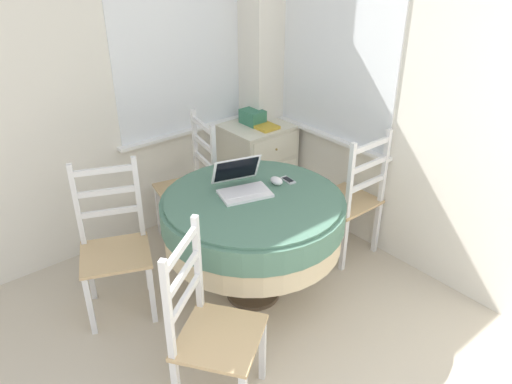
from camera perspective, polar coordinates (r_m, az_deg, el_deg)
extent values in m
cube|color=white|center=(3.52, -27.03, 9.36)|extent=(4.21, 0.06, 2.55)
cube|color=white|center=(3.89, -8.86, 16.93)|extent=(1.10, 0.01, 1.42)
cube|color=white|center=(4.07, -7.90, 6.88)|extent=(1.18, 0.07, 0.02)
cube|color=white|center=(3.79, 9.29, 16.60)|extent=(0.01, 1.10, 1.42)
cube|color=white|center=(3.98, 8.21, 6.33)|extent=(0.07, 1.18, 0.02)
cube|color=white|center=(4.23, 0.60, 15.15)|extent=(0.28, 0.28, 2.55)
cylinder|color=#4C3D2D|center=(3.48, -0.33, -11.35)|extent=(0.36, 0.36, 0.03)
cylinder|color=#4C3D2D|center=(3.26, -0.35, -6.35)|extent=(0.11, 0.11, 0.71)
cylinder|color=beige|center=(3.15, -0.36, -3.31)|extent=(1.12, 1.12, 0.30)
cylinder|color=#4C7560|center=(3.11, -0.36, -2.15)|extent=(1.15, 1.15, 0.16)
cylinder|color=#4C7560|center=(3.07, -0.37, -0.75)|extent=(1.09, 1.09, 0.02)
cube|color=white|center=(3.09, -1.27, -0.17)|extent=(0.36, 0.28, 0.02)
cube|color=silver|center=(3.09, -1.37, 0.12)|extent=(0.30, 0.19, 0.00)
cube|color=white|center=(3.16, -2.28, 2.59)|extent=(0.32, 0.18, 0.19)
cube|color=black|center=(3.16, -2.25, 2.60)|extent=(0.29, 0.16, 0.16)
ellipsoid|color=white|center=(3.21, 2.36, 1.29)|extent=(0.06, 0.10, 0.05)
cube|color=#B2B7BC|center=(3.26, 3.68, 1.35)|extent=(0.06, 0.12, 0.01)
cube|color=black|center=(3.26, 3.68, 1.45)|extent=(0.05, 0.08, 0.00)
cube|color=tan|center=(3.86, -8.09, 0.16)|extent=(0.47, 0.49, 0.02)
cube|color=white|center=(4.08, -11.04, -2.04)|extent=(0.04, 0.04, 0.43)
cube|color=white|center=(3.77, -9.31, -4.57)|extent=(0.04, 0.04, 0.43)
cube|color=white|center=(4.17, -6.58, -0.96)|extent=(0.04, 0.04, 0.43)
cube|color=white|center=(3.87, -4.53, -3.33)|extent=(0.04, 0.04, 0.43)
cube|color=white|center=(3.95, -6.98, 5.51)|extent=(0.04, 0.04, 0.55)
cube|color=white|center=(3.63, -4.83, 3.54)|extent=(0.04, 0.04, 0.55)
cube|color=white|center=(3.71, -6.11, 7.55)|extent=(0.10, 0.37, 0.04)
cube|color=white|center=(3.76, -6.00, 5.50)|extent=(0.10, 0.37, 0.04)
cube|color=white|center=(3.82, -5.89, 3.50)|extent=(0.10, 0.37, 0.04)
cube|color=tan|center=(3.74, 10.20, -0.98)|extent=(0.42, 0.40, 0.02)
cube|color=white|center=(4.07, 9.86, -1.99)|extent=(0.03, 0.03, 0.43)
cube|color=white|center=(3.83, 6.17, -3.79)|extent=(0.03, 0.03, 0.43)
cube|color=white|center=(3.89, 13.61, -3.92)|extent=(0.03, 0.03, 0.43)
cube|color=white|center=(3.64, 10.00, -5.96)|extent=(0.03, 0.03, 0.43)
cube|color=white|center=(3.65, 14.51, 2.86)|extent=(0.03, 0.03, 0.55)
cube|color=white|center=(3.39, 10.71, 1.19)|extent=(0.03, 0.03, 0.55)
cube|color=white|center=(3.43, 13.05, 5.22)|extent=(0.37, 0.02, 0.04)
cube|color=white|center=(3.49, 12.79, 3.04)|extent=(0.37, 0.02, 0.04)
cube|color=white|center=(3.55, 12.55, 0.94)|extent=(0.37, 0.02, 0.04)
cube|color=tan|center=(2.58, -4.13, -16.20)|extent=(0.57, 0.57, 0.02)
cube|color=white|center=(2.82, 0.75, -17.55)|extent=(0.05, 0.05, 0.43)
cube|color=white|center=(2.90, -6.10, -16.19)|extent=(0.05, 0.05, 0.43)
cube|color=white|center=(2.31, -10.04, -13.26)|extent=(0.04, 0.04, 0.55)
cube|color=white|center=(2.57, -6.67, -8.05)|extent=(0.04, 0.04, 0.55)
cube|color=white|center=(2.31, -8.61, -6.44)|extent=(0.31, 0.23, 0.04)
cube|color=white|center=(2.39, -8.36, -9.28)|extent=(0.31, 0.23, 0.04)
cube|color=white|center=(2.48, -8.13, -11.92)|extent=(0.31, 0.23, 0.04)
cube|color=tan|center=(3.23, -15.77, -6.90)|extent=(0.54, 0.53, 0.02)
cube|color=white|center=(3.23, -18.45, -12.25)|extent=(0.04, 0.04, 0.43)
cube|color=white|center=(3.22, -11.80, -11.42)|extent=(0.04, 0.04, 0.43)
cube|color=white|center=(3.50, -18.44, -8.70)|extent=(0.04, 0.04, 0.43)
cube|color=white|center=(3.49, -12.37, -7.92)|extent=(0.04, 0.04, 0.43)
cube|color=white|center=(3.24, -19.80, -1.44)|extent=(0.04, 0.04, 0.55)
cube|color=white|center=(3.22, -13.29, -0.57)|extent=(0.04, 0.04, 0.55)
cube|color=white|center=(3.13, -17.07, 2.36)|extent=(0.35, 0.17, 0.04)
cube|color=white|center=(3.19, -16.71, 0.03)|extent=(0.35, 0.17, 0.04)
cube|color=white|center=(3.26, -16.37, -2.20)|extent=(0.35, 0.17, 0.04)
cube|color=silver|center=(4.33, 0.08, 2.85)|extent=(0.53, 0.48, 0.76)
cube|color=silver|center=(4.17, 0.08, 7.64)|extent=(0.55, 0.50, 0.02)
cube|color=white|center=(4.05, 2.28, 4.92)|extent=(0.46, 0.01, 0.21)
sphere|color=olive|center=(4.05, 2.36, 4.89)|extent=(0.02, 0.02, 0.02)
cube|color=white|center=(4.16, 2.22, 1.74)|extent=(0.46, 0.01, 0.21)
sphere|color=olive|center=(4.16, 2.29, 1.70)|extent=(0.02, 0.02, 0.02)
cube|color=white|center=(4.28, 2.16, -1.28)|extent=(0.46, 0.01, 0.21)
sphere|color=olive|center=(4.27, 2.23, -1.32)|extent=(0.02, 0.02, 0.02)
cube|color=#387A5B|center=(4.17, -0.39, 8.59)|extent=(0.15, 0.19, 0.12)
cube|color=gold|center=(4.09, 1.03, 7.50)|extent=(0.16, 0.20, 0.02)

